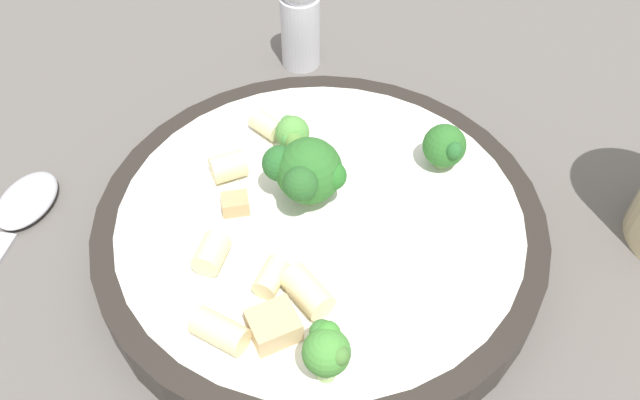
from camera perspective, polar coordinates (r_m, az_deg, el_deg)
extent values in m
plane|color=#5B5651|center=(0.40, 0.00, -3.92)|extent=(2.00, 2.00, 0.00)
cylinder|color=#28231E|center=(0.39, 0.00, -2.52)|extent=(0.27, 0.27, 0.03)
cylinder|color=white|center=(0.38, 0.00, -1.33)|extent=(0.24, 0.24, 0.01)
torus|color=#28231E|center=(0.38, 0.00, -1.23)|extent=(0.27, 0.27, 0.00)
cylinder|color=#9EC175|center=(0.41, 11.03, 3.56)|extent=(0.01, 0.01, 0.01)
sphere|color=#2D6B28|center=(0.40, 11.29, 4.90)|extent=(0.03, 0.03, 0.03)
sphere|color=#27622A|center=(0.39, 12.17, 4.46)|extent=(0.01, 0.01, 0.01)
sphere|color=#2A5F26|center=(0.41, 10.85, 5.87)|extent=(0.01, 0.01, 0.01)
cylinder|color=#9EC175|center=(0.38, -1.41, 0.48)|extent=(0.01, 0.01, 0.01)
sphere|color=#2D6B28|center=(0.36, -1.46, 2.48)|extent=(0.04, 0.04, 0.04)
sphere|color=#276128|center=(0.37, -3.68, 3.36)|extent=(0.02, 0.02, 0.02)
sphere|color=#295E26|center=(0.35, -1.96, 1.70)|extent=(0.02, 0.02, 0.02)
sphere|color=#286C25|center=(0.36, 0.88, 2.49)|extent=(0.02, 0.02, 0.02)
cylinder|color=#9EC175|center=(0.31, 0.57, -15.04)|extent=(0.01, 0.01, 0.01)
sphere|color=#478E38|center=(0.30, 0.59, -13.73)|extent=(0.02, 0.02, 0.02)
sphere|color=#3E8034|center=(0.30, 0.19, -12.02)|extent=(0.01, 0.01, 0.01)
sphere|color=#419032|center=(0.30, 0.70, -12.16)|extent=(0.01, 0.01, 0.01)
sphere|color=#477C34|center=(0.29, 1.76, -14.01)|extent=(0.01, 0.01, 0.01)
cylinder|color=#93B766|center=(0.41, -2.48, 4.94)|extent=(0.01, 0.01, 0.01)
sphere|color=#569942|center=(0.40, -2.53, 6.16)|extent=(0.02, 0.02, 0.02)
sphere|color=#4D9A45|center=(0.41, -2.94, 7.02)|extent=(0.01, 0.01, 0.01)
sphere|color=#499C45|center=(0.40, -2.82, 5.63)|extent=(0.01, 0.01, 0.01)
sphere|color=#588A39|center=(0.40, -2.42, 5.43)|extent=(0.01, 0.01, 0.01)
cylinder|color=beige|center=(0.34, -4.49, -7.05)|extent=(0.02, 0.03, 0.01)
cylinder|color=beige|center=(0.42, -4.87, 6.82)|extent=(0.03, 0.02, 0.01)
cylinder|color=beige|center=(0.33, -1.17, -8.36)|extent=(0.03, 0.02, 0.02)
cylinder|color=beige|center=(0.39, -8.39, 3.03)|extent=(0.02, 0.02, 0.02)
cylinder|color=beige|center=(0.35, -9.58, -5.34)|extent=(0.03, 0.03, 0.02)
cylinder|color=beige|center=(0.32, -9.13, -11.75)|extent=(0.03, 0.03, 0.02)
cube|color=tan|center=(0.38, -7.74, -0.34)|extent=(0.02, 0.02, 0.01)
cube|color=tan|center=(0.32, -4.26, -11.38)|extent=(0.02, 0.03, 0.01)
cylinder|color=silver|center=(0.53, -1.80, 15.12)|extent=(0.03, 0.03, 0.06)
ellipsoid|color=#B2B2B7|center=(0.46, -25.23, 0.00)|extent=(0.06, 0.06, 0.01)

